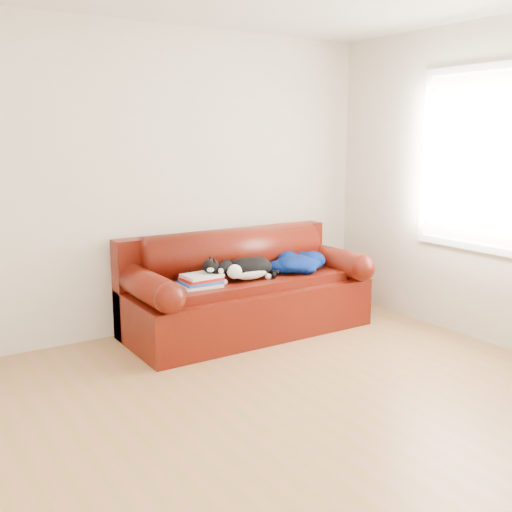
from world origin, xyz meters
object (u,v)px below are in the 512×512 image
at_px(cat, 248,269).
at_px(sofa_base, 247,305).
at_px(blanket, 298,263).
at_px(book_stack, 201,280).

bearing_deg(cat, sofa_base, 50.92).
height_order(sofa_base, blanket, blanket).
bearing_deg(cat, book_stack, 167.73).
bearing_deg(book_stack, cat, -1.31).
relative_size(sofa_base, cat, 3.12).
distance_m(sofa_base, blanket, 0.60).
relative_size(book_stack, cat, 0.50).
bearing_deg(sofa_base, book_stack, -167.15).
xyz_separation_m(book_stack, blanket, (1.00, 0.04, 0.02)).
height_order(sofa_base, cat, cat).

